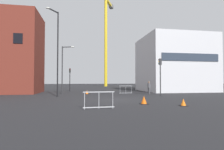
# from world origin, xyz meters

# --- Properties ---
(ground) EXTENTS (160.00, 160.00, 0.00)m
(ground) POSITION_xyz_m (0.00, 0.00, 0.00)
(ground) COLOR black
(brick_building) EXTENTS (9.68, 6.48, 11.22)m
(brick_building) POSITION_xyz_m (-14.09, 10.65, 5.61)
(brick_building) COLOR maroon
(brick_building) RESTS_ON ground
(office_block) EXTENTS (10.53, 9.65, 9.01)m
(office_block) POSITION_xyz_m (12.00, 11.72, 4.51)
(office_block) COLOR silver
(office_block) RESTS_ON ground
(construction_crane) EXTENTS (9.25, 18.87, 27.34)m
(construction_crane) POSITION_xyz_m (3.57, 36.52, 18.06)
(construction_crane) COLOR yellow
(construction_crane) RESTS_ON ground
(streetlamp_tall) EXTENTS (1.14, 1.45, 9.32)m
(streetlamp_tall) POSITION_xyz_m (-6.05, 3.77, 5.34)
(streetlamp_tall) COLOR black
(streetlamp_tall) RESTS_ON ground
(streetlamp_short) EXTENTS (1.63, 0.69, 6.28)m
(streetlamp_short) POSITION_xyz_m (-5.68, 7.93, 3.75)
(streetlamp_short) COLOR #2D2D30
(streetlamp_short) RESTS_ON ground
(traffic_light_median) EXTENTS (0.27, 0.38, 3.78)m
(traffic_light_median) POSITION_xyz_m (-5.28, 14.17, 2.55)
(traffic_light_median) COLOR black
(traffic_light_median) RESTS_ON ground
(traffic_light_verge) EXTENTS (0.38, 0.28, 4.23)m
(traffic_light_verge) POSITION_xyz_m (5.35, 2.53, 2.82)
(traffic_light_verge) COLOR #2D2D30
(traffic_light_verge) RESTS_ON ground
(pedestrian_walking) EXTENTS (0.34, 0.34, 1.63)m
(pedestrian_walking) POSITION_xyz_m (5.25, 5.72, 0.95)
(pedestrian_walking) COLOR #4C4C51
(pedestrian_walking) RESTS_ON ground
(safety_barrier_right_run) EXTENTS (1.79, 0.32, 1.08)m
(safety_barrier_right_run) POSITION_xyz_m (2.47, 6.93, 0.56)
(safety_barrier_right_run) COLOR gray
(safety_barrier_right_run) RESTS_ON ground
(safety_barrier_front) EXTENTS (1.97, 0.16, 1.08)m
(safety_barrier_front) POSITION_xyz_m (-2.28, -5.17, 0.56)
(safety_barrier_front) COLOR #B2B5BA
(safety_barrier_front) RESTS_ON ground
(traffic_cone_on_verge) EXTENTS (0.59, 0.59, 0.60)m
(traffic_cone_on_verge) POSITION_xyz_m (1.28, -3.45, 0.28)
(traffic_cone_on_verge) COLOR black
(traffic_cone_on_verge) RESTS_ON ground
(traffic_cone_striped) EXTENTS (0.49, 0.49, 0.50)m
(traffic_cone_striped) POSITION_xyz_m (-2.66, 7.19, 0.23)
(traffic_cone_striped) COLOR black
(traffic_cone_striped) RESTS_ON ground
(traffic_cone_orange) EXTENTS (0.50, 0.50, 0.50)m
(traffic_cone_orange) POSITION_xyz_m (3.62, -4.88, 0.23)
(traffic_cone_orange) COLOR black
(traffic_cone_orange) RESTS_ON ground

